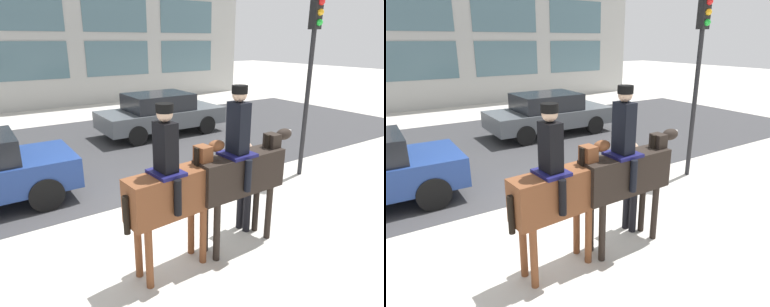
{
  "view_description": "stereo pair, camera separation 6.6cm",
  "coord_description": "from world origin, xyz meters",
  "views": [
    {
      "loc": [
        -2.83,
        -5.73,
        3.34
      ],
      "look_at": [
        0.21,
        -1.12,
        1.51
      ],
      "focal_mm": 32.0,
      "sensor_mm": 36.0,
      "label": 1
    },
    {
      "loc": [
        -2.77,
        -5.77,
        3.34
      ],
      "look_at": [
        0.21,
        -1.12,
        1.51
      ],
      "focal_mm": 32.0,
      "sensor_mm": 36.0,
      "label": 2
    }
  ],
  "objects": [
    {
      "name": "ground_plane",
      "position": [
        0.0,
        0.0,
        0.0
      ],
      "size": [
        80.0,
        80.0,
        0.0
      ],
      "primitive_type": "plane",
      "color": "beige"
    },
    {
      "name": "road_surface",
      "position": [
        0.0,
        4.75,
        0.0
      ],
      "size": [
        25.61,
        8.5,
        0.01
      ],
      "color": "#38383A",
      "rests_on": "ground_plane"
    },
    {
      "name": "mounted_horse_lead",
      "position": [
        -0.61,
        -1.84,
        1.33
      ],
      "size": [
        1.76,
        0.65,
        2.57
      ],
      "rotation": [
        0.0,
        0.0,
        0.07
      ],
      "color": "brown",
      "rests_on": "ground_plane"
    },
    {
      "name": "mounted_horse_companion",
      "position": [
        0.66,
        -1.87,
        1.38
      ],
      "size": [
        2.02,
        0.65,
        2.71
      ],
      "rotation": [
        0.0,
        0.0,
        0.02
      ],
      "color": "black",
      "rests_on": "ground_plane"
    },
    {
      "name": "pedestrian_bystander",
      "position": [
        1.03,
        -1.57,
        0.99
      ],
      "size": [
        0.82,
        0.53,
        1.68
      ],
      "rotation": [
        0.0,
        0.0,
        -2.97
      ],
      "color": "black",
      "rests_on": "ground_plane"
    },
    {
      "name": "street_car_far_lane",
      "position": [
        3.04,
        5.32,
        0.79
      ],
      "size": [
        4.54,
        2.05,
        1.51
      ],
      "color": "#51565B",
      "rests_on": "ground_plane"
    },
    {
      "name": "traffic_light",
      "position": [
        4.13,
        -0.3,
        2.87
      ],
      "size": [
        0.24,
        0.29,
        4.3
      ],
      "color": "black",
      "rests_on": "ground_plane"
    }
  ]
}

